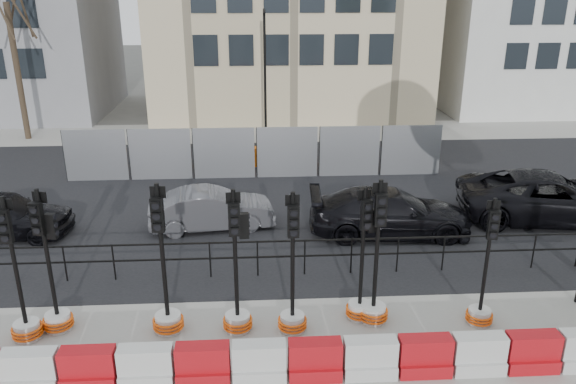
{
  "coord_description": "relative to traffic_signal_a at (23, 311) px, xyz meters",
  "views": [
    {
      "loc": [
        0.03,
        -11.57,
        7.06
      ],
      "look_at": [
        0.88,
        3.0,
        1.63
      ],
      "focal_mm": 35.0,
      "sensor_mm": 36.0,
      "label": 1
    }
  ],
  "objects": [
    {
      "name": "car_a",
      "position": [
        -2.63,
        5.34,
        0.02
      ],
      "size": [
        2.22,
        4.26,
        1.37
      ],
      "primitive_type": "imported",
      "rotation": [
        0.0,
        0.0,
        1.5
      ],
      "color": "black",
      "rests_on": "ground"
    },
    {
      "name": "lamp_post_far",
      "position": [
        5.38,
        16.2,
        2.56
      ],
      "size": [
        0.12,
        0.56,
        6.0
      ],
      "color": "black",
      "rests_on": "ground"
    },
    {
      "name": "traffic_signal_h",
      "position": [
        9.73,
        -0.01,
        -0.05
      ],
      "size": [
        0.58,
        0.58,
        2.97
      ],
      "rotation": [
        0.0,
        0.0,
        -0.14
      ],
      "color": "silver",
      "rests_on": "ground"
    },
    {
      "name": "traffic_signal_c",
      "position": [
        2.93,
        0.1,
        0.03
      ],
      "size": [
        0.67,
        0.67,
        3.39
      ],
      "rotation": [
        0.0,
        0.0,
        -0.05
      ],
      "color": "silver",
      "rests_on": "ground"
    },
    {
      "name": "barrier_row",
      "position": [
        4.88,
        -1.58,
        -0.3
      ],
      "size": [
        15.7,
        0.5,
        0.8
      ],
      "color": "red",
      "rests_on": "ground"
    },
    {
      "name": "sidewalk_far",
      "position": [
        4.88,
        17.22,
        -0.66
      ],
      "size": [
        40.0,
        4.0,
        0.02
      ],
      "primitive_type": "cube",
      "color": "gray",
      "rests_on": "ground"
    },
    {
      "name": "heras_fencing",
      "position": [
        5.45,
        11.08,
        -0.01
      ],
      "size": [
        14.33,
        1.72,
        2.0
      ],
      "color": "#92949A",
      "rests_on": "ground"
    },
    {
      "name": "traffic_signal_a",
      "position": [
        0.0,
        0.0,
        0.0
      ],
      "size": [
        0.63,
        0.63,
        3.22
      ],
      "rotation": [
        0.0,
        0.0,
        0.01
      ],
      "color": "silver",
      "rests_on": "ground"
    },
    {
      "name": "traffic_signal_b",
      "position": [
        0.55,
        0.3,
        0.11
      ],
      "size": [
        0.64,
        0.64,
        3.25
      ],
      "rotation": [
        0.0,
        0.0,
        -0.22
      ],
      "color": "silver",
      "rests_on": "ground"
    },
    {
      "name": "traffic_signal_g",
      "position": [
        7.42,
        0.21,
        0.02
      ],
      "size": [
        0.66,
        0.66,
        3.33
      ],
      "rotation": [
        0.0,
        0.0,
        -0.0
      ],
      "color": "silver",
      "rests_on": "ground"
    },
    {
      "name": "traffic_signal_d",
      "position": [
        4.44,
        0.04,
        0.11
      ],
      "size": [
        0.64,
        0.64,
        3.25
      ],
      "rotation": [
        0.0,
        0.0,
        0.08
      ],
      "color": "silver",
      "rests_on": "ground"
    },
    {
      "name": "ground",
      "position": [
        4.88,
        1.22,
        -0.67
      ],
      "size": [
        120.0,
        120.0,
        0.0
      ],
      "primitive_type": "plane",
      "color": "#51514C",
      "rests_on": "ground"
    },
    {
      "name": "traffic_signal_f",
      "position": [
        7.15,
        0.37,
        0.08
      ],
      "size": [
        0.61,
        0.61,
        3.12
      ],
      "rotation": [
        0.0,
        0.0,
        0.18
      ],
      "color": "silver",
      "rests_on": "ground"
    },
    {
      "name": "traffic_signal_e",
      "position": [
        5.61,
        -0.03,
        -0.0
      ],
      "size": [
        0.63,
        0.63,
        3.2
      ],
      "rotation": [
        0.0,
        0.0,
        0.05
      ],
      "color": "silver",
      "rests_on": "ground"
    },
    {
      "name": "kerb_railing",
      "position": [
        4.88,
        2.42,
        0.02
      ],
      "size": [
        18.0,
        0.04,
        1.0
      ],
      "color": "black",
      "rests_on": "ground"
    },
    {
      "name": "car_b",
      "position": [
        3.51,
        5.56,
        -0.04
      ],
      "size": [
        2.3,
        4.11,
        1.24
      ],
      "primitive_type": "imported",
      "rotation": [
        0.0,
        0.0,
        1.7
      ],
      "color": "#47474C",
      "rests_on": "ground"
    },
    {
      "name": "road",
      "position": [
        4.88,
        8.22,
        -0.65
      ],
      "size": [
        40.0,
        14.0,
        0.03
      ],
      "primitive_type": "cube",
      "color": "black",
      "rests_on": "ground"
    },
    {
      "name": "car_d",
      "position": [
        14.06,
        5.58,
        0.1
      ],
      "size": [
        4.1,
        6.25,
        1.54
      ],
      "primitive_type": "imported",
      "rotation": [
        0.0,
        0.0,
        1.43
      ],
      "color": "black",
      "rests_on": "ground"
    },
    {
      "name": "car_c",
      "position": [
        8.83,
        4.82,
        0.03
      ],
      "size": [
        2.48,
        5.0,
        1.39
      ],
      "primitive_type": "imported",
      "rotation": [
        0.0,
        0.0,
        1.51
      ],
      "color": "black",
      "rests_on": "ground"
    }
  ]
}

